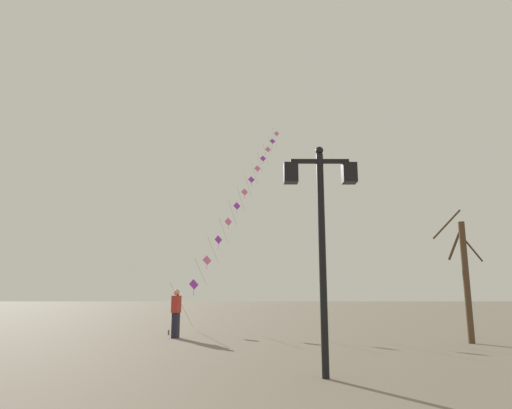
# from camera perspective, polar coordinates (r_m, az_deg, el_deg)

# --- Properties ---
(ground_plane) EXTENTS (160.00, 160.00, 0.00)m
(ground_plane) POSITION_cam_1_polar(r_m,az_deg,el_deg) (21.20, -1.01, -15.39)
(ground_plane) COLOR #756B5B
(twin_lantern_lamp_post) EXTENTS (1.46, 0.28, 4.48)m
(twin_lantern_lamp_post) POSITION_cam_1_polar(r_m,az_deg,el_deg) (9.04, 8.21, -1.00)
(twin_lantern_lamp_post) COLOR black
(twin_lantern_lamp_post) RESTS_ON ground_plane
(kite_train) EXTENTS (5.44, 17.95, 14.94)m
(kite_train) POSITION_cam_1_polar(r_m,az_deg,el_deg) (28.10, -1.42, 1.63)
(kite_train) COLOR brown
(kite_train) RESTS_ON ground_plane
(kite_flyer) EXTENTS (0.32, 0.63, 1.71)m
(kite_flyer) POSITION_cam_1_polar(r_m,az_deg,el_deg) (16.93, -10.04, -13.20)
(kite_flyer) COLOR #1E1E2D
(kite_flyer) RESTS_ON ground_plane
(bare_tree) EXTENTS (1.60, 1.35, 4.32)m
(bare_tree) POSITION_cam_1_polar(r_m,az_deg,el_deg) (16.41, 24.86, -8.19)
(bare_tree) COLOR #4C3826
(bare_tree) RESTS_ON ground_plane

